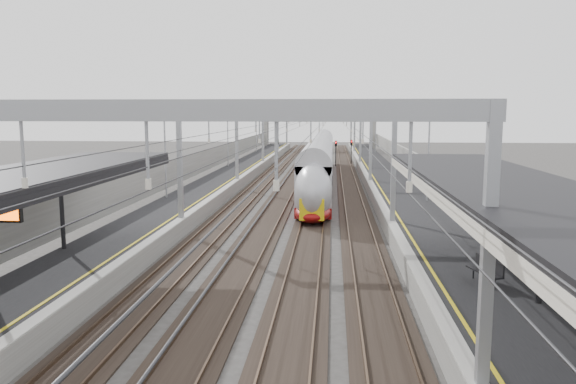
% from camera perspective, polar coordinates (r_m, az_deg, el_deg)
% --- Properties ---
extents(platform_left, '(4.00, 120.00, 1.00)m').
position_cam_1_polar(platform_left, '(57.09, -6.35, 1.19)').
color(platform_left, black).
rests_on(platform_left, ground).
extents(platform_right, '(4.00, 120.00, 1.00)m').
position_cam_1_polar(platform_right, '(56.31, 9.85, 1.02)').
color(platform_right, black).
rests_on(platform_right, ground).
extents(tracks, '(11.40, 140.00, 0.20)m').
position_cam_1_polar(tracks, '(56.19, 1.69, 0.66)').
color(tracks, black).
rests_on(tracks, ground).
extents(overhead_line, '(13.00, 140.00, 6.60)m').
position_cam_1_polar(overhead_line, '(62.34, 2.02, 7.01)').
color(overhead_line, gray).
rests_on(overhead_line, platform_left).
extents(canopy_right, '(4.40, 30.00, 4.24)m').
position_cam_1_polar(canopy_right, '(14.78, 25.31, -1.32)').
color(canopy_right, black).
rests_on(canopy_right, platform_right).
extents(overbridge, '(22.00, 2.20, 6.90)m').
position_cam_1_polar(overbridge, '(110.71, 3.15, 7.04)').
color(overbridge, slate).
rests_on(overbridge, ground).
extents(wall_left, '(0.30, 120.00, 3.20)m').
position_cam_1_polar(wall_left, '(57.66, -9.50, 2.30)').
color(wall_left, slate).
rests_on(wall_left, ground).
extents(wall_right, '(0.30, 120.00, 3.20)m').
position_cam_1_polar(wall_right, '(56.58, 13.11, 2.09)').
color(wall_right, slate).
rests_on(wall_right, ground).
extents(train, '(2.51, 45.76, 3.98)m').
position_cam_1_polar(train, '(56.39, 3.25, 2.63)').
color(train, maroon).
rests_on(train, ground).
extents(bench, '(0.99, 1.87, 0.94)m').
position_cam_1_polar(bench, '(22.22, 19.54, -7.37)').
color(bench, black).
rests_on(bench, platform_right).
extents(signal_green, '(0.32, 0.32, 3.48)m').
position_cam_1_polar(signal_green, '(81.40, -1.07, 4.64)').
color(signal_green, black).
rests_on(signal_green, ground).
extents(signal_red_near, '(0.32, 0.32, 3.48)m').
position_cam_1_polar(signal_red_near, '(77.22, 4.88, 4.42)').
color(signal_red_near, black).
rests_on(signal_red_near, ground).
extents(signal_red_far, '(0.32, 0.32, 3.48)m').
position_cam_1_polar(signal_red_far, '(79.82, 6.46, 4.52)').
color(signal_red_far, black).
rests_on(signal_red_far, ground).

